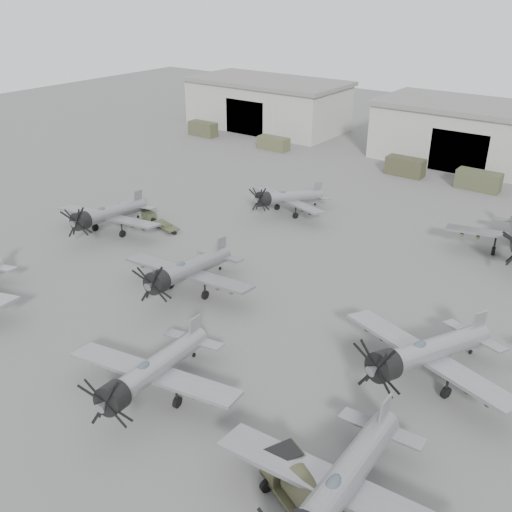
{
  "coord_description": "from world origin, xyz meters",
  "views": [
    {
      "loc": [
        23.9,
        -24.91,
        25.17
      ],
      "look_at": [
        -3.75,
        12.36,
        2.5
      ],
      "focal_mm": 40.0,
      "sensor_mm": 36.0,
      "label": 1
    }
  ],
  "objects_px": {
    "aircraft_near_1": "(150,372)",
    "aircraft_mid_0": "(106,215)",
    "aircraft_mid_1": "(185,271)",
    "aircraft_far_0": "(286,198)",
    "aircraft_near_2": "(338,487)",
    "fuel_tanker": "(306,494)",
    "tug_trailer": "(155,219)",
    "aircraft_mid_2": "(424,353)",
    "ground_crew": "(142,224)"
  },
  "relations": [
    {
      "from": "tug_trailer",
      "to": "ground_crew",
      "type": "bearing_deg",
      "value": -66.12
    },
    {
      "from": "aircraft_mid_1",
      "to": "fuel_tanker",
      "type": "xyz_separation_m",
      "value": [
        20.74,
        -13.31,
        -0.9
      ]
    },
    {
      "from": "aircraft_far_0",
      "to": "tug_trailer",
      "type": "relative_size",
      "value": 1.73
    },
    {
      "from": "aircraft_mid_1",
      "to": "tug_trailer",
      "type": "relative_size",
      "value": 1.94
    },
    {
      "from": "aircraft_mid_1",
      "to": "aircraft_far_0",
      "type": "xyz_separation_m",
      "value": [
        -3.59,
        20.98,
        -0.25
      ]
    },
    {
      "from": "aircraft_mid_0",
      "to": "aircraft_mid_2",
      "type": "bearing_deg",
      "value": -15.79
    },
    {
      "from": "aircraft_mid_1",
      "to": "tug_trailer",
      "type": "distance_m",
      "value": 17.16
    },
    {
      "from": "fuel_tanker",
      "to": "tug_trailer",
      "type": "distance_m",
      "value": 41.71
    },
    {
      "from": "aircraft_near_2",
      "to": "fuel_tanker",
      "type": "distance_m",
      "value": 1.95
    },
    {
      "from": "ground_crew",
      "to": "aircraft_far_0",
      "type": "bearing_deg",
      "value": -25.47
    },
    {
      "from": "aircraft_mid_0",
      "to": "tug_trailer",
      "type": "relative_size",
      "value": 1.93
    },
    {
      "from": "aircraft_near_1",
      "to": "tug_trailer",
      "type": "relative_size",
      "value": 1.91
    },
    {
      "from": "fuel_tanker",
      "to": "aircraft_mid_1",
      "type": "bearing_deg",
      "value": 171.77
    },
    {
      "from": "aircraft_far_0",
      "to": "aircraft_mid_0",
      "type": "bearing_deg",
      "value": -110.63
    },
    {
      "from": "aircraft_mid_2",
      "to": "ground_crew",
      "type": "height_order",
      "value": "aircraft_mid_2"
    },
    {
      "from": "tug_trailer",
      "to": "ground_crew",
      "type": "height_order",
      "value": "ground_crew"
    },
    {
      "from": "aircraft_near_1",
      "to": "ground_crew",
      "type": "height_order",
      "value": "aircraft_near_1"
    },
    {
      "from": "aircraft_far_0",
      "to": "fuel_tanker",
      "type": "bearing_deg",
      "value": -38.54
    },
    {
      "from": "fuel_tanker",
      "to": "aircraft_mid_2",
      "type": "bearing_deg",
      "value": 111.91
    },
    {
      "from": "aircraft_near_1",
      "to": "aircraft_mid_0",
      "type": "relative_size",
      "value": 0.99
    },
    {
      "from": "tug_trailer",
      "to": "ground_crew",
      "type": "xyz_separation_m",
      "value": [
        0.38,
        -2.26,
        0.3
      ]
    },
    {
      "from": "aircraft_mid_2",
      "to": "aircraft_mid_1",
      "type": "bearing_deg",
      "value": -160.61
    },
    {
      "from": "aircraft_far_0",
      "to": "aircraft_near_1",
      "type": "bearing_deg",
      "value": -54.69
    },
    {
      "from": "aircraft_mid_0",
      "to": "fuel_tanker",
      "type": "height_order",
      "value": "aircraft_mid_0"
    },
    {
      "from": "aircraft_mid_0",
      "to": "fuel_tanker",
      "type": "xyz_separation_m",
      "value": [
        36.6,
        -17.86,
        -0.88
      ]
    },
    {
      "from": "tug_trailer",
      "to": "aircraft_mid_1",
      "type": "bearing_deg",
      "value": -20.76
    },
    {
      "from": "aircraft_mid_2",
      "to": "ground_crew",
      "type": "bearing_deg",
      "value": -173.41
    },
    {
      "from": "aircraft_mid_2",
      "to": "aircraft_near_2",
      "type": "bearing_deg",
      "value": -68.21
    },
    {
      "from": "aircraft_near_1",
      "to": "aircraft_mid_1",
      "type": "distance_m",
      "value": 14.09
    },
    {
      "from": "aircraft_near_1",
      "to": "tug_trailer",
      "type": "height_order",
      "value": "aircraft_near_1"
    },
    {
      "from": "aircraft_mid_2",
      "to": "fuel_tanker",
      "type": "height_order",
      "value": "aircraft_mid_2"
    },
    {
      "from": "aircraft_near_2",
      "to": "aircraft_far_0",
      "type": "relative_size",
      "value": 1.23
    },
    {
      "from": "aircraft_near_1",
      "to": "aircraft_near_2",
      "type": "bearing_deg",
      "value": -15.32
    },
    {
      "from": "aircraft_far_0",
      "to": "aircraft_near_2",
      "type": "bearing_deg",
      "value": -36.52
    },
    {
      "from": "aircraft_far_0",
      "to": "fuel_tanker",
      "type": "relative_size",
      "value": 1.71
    },
    {
      "from": "aircraft_mid_1",
      "to": "aircraft_far_0",
      "type": "relative_size",
      "value": 1.12
    },
    {
      "from": "aircraft_near_2",
      "to": "aircraft_mid_2",
      "type": "bearing_deg",
      "value": 89.91
    },
    {
      "from": "aircraft_near_2",
      "to": "fuel_tanker",
      "type": "xyz_separation_m",
      "value": [
        -1.54,
        -0.43,
        -1.13
      ]
    },
    {
      "from": "aircraft_far_0",
      "to": "ground_crew",
      "type": "relative_size",
      "value": 7.14
    },
    {
      "from": "aircraft_near_1",
      "to": "aircraft_mid_0",
      "type": "xyz_separation_m",
      "value": [
        -23.66,
        16.28,
        0.02
      ]
    },
    {
      "from": "aircraft_near_2",
      "to": "ground_crew",
      "type": "height_order",
      "value": "aircraft_near_2"
    },
    {
      "from": "aircraft_near_2",
      "to": "fuel_tanker",
      "type": "bearing_deg",
      "value": -168.3
    },
    {
      "from": "aircraft_near_2",
      "to": "aircraft_far_0",
      "type": "height_order",
      "value": "aircraft_near_2"
    },
    {
      "from": "aircraft_mid_1",
      "to": "aircraft_near_2",
      "type": "bearing_deg",
      "value": -36.28
    },
    {
      "from": "aircraft_mid_0",
      "to": "aircraft_mid_2",
      "type": "height_order",
      "value": "aircraft_mid_2"
    },
    {
      "from": "aircraft_mid_1",
      "to": "aircraft_far_0",
      "type": "height_order",
      "value": "aircraft_mid_1"
    },
    {
      "from": "aircraft_near_1",
      "to": "aircraft_mid_1",
      "type": "relative_size",
      "value": 0.98
    },
    {
      "from": "aircraft_mid_0",
      "to": "aircraft_mid_1",
      "type": "height_order",
      "value": "aircraft_mid_1"
    },
    {
      "from": "ground_crew",
      "to": "aircraft_near_2",
      "type": "bearing_deg",
      "value": -108.49
    },
    {
      "from": "aircraft_mid_0",
      "to": "tug_trailer",
      "type": "distance_m",
      "value": 5.87
    }
  ]
}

